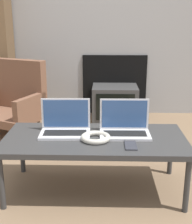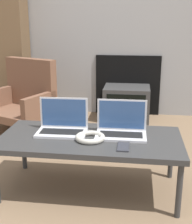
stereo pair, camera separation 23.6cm
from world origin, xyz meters
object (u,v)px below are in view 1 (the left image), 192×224
at_px(laptop_right, 125,126).
at_px(headphones, 96,137).
at_px(laptop_left, 65,126).
at_px(tv, 115,102).
at_px(phone, 131,145).
at_px(armchair, 13,99).

relative_size(laptop_right, headphones, 1.74).
xyz_separation_m(laptop_left, tv, (0.39, 1.58, -0.25)).
bearing_deg(laptop_left, laptop_right, -1.81).
distance_m(phone, tv, 1.81).
relative_size(headphones, armchair, 0.25).
bearing_deg(laptop_left, headphones, -31.64).
bearing_deg(headphones, laptop_right, 31.97).
relative_size(laptop_left, armchair, 0.44).
bearing_deg(headphones, phone, -23.10).
bearing_deg(phone, headphones, 156.90).
distance_m(tv, armchair, 1.18).
bearing_deg(laptop_right, phone, -83.91).
height_order(laptop_left, headphones, laptop_left).
height_order(laptop_right, armchair, armchair).
distance_m(laptop_left, phone, 0.49).
height_order(phone, tv, phone).
bearing_deg(headphones, armchair, 126.11).
distance_m(laptop_right, armchair, 1.57).
bearing_deg(tv, phone, -88.55).
distance_m(headphones, armchair, 1.54).
xyz_separation_m(laptop_right, headphones, (-0.20, -0.12, -0.04)).
bearing_deg(tv, laptop_right, -89.30).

